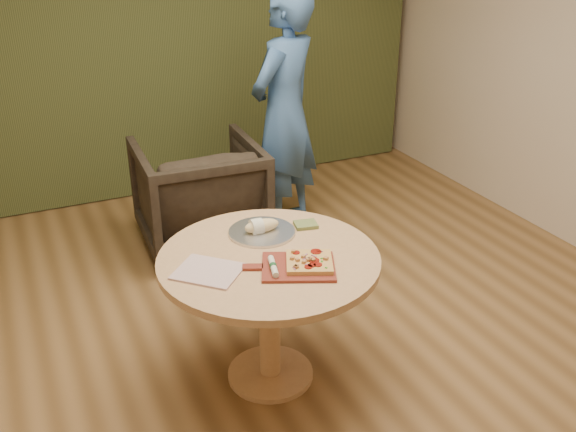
% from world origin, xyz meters
% --- Properties ---
extents(room_shell, '(5.04, 6.04, 2.84)m').
position_xyz_m(room_shell, '(0.00, 0.00, 1.40)').
color(room_shell, olive).
rests_on(room_shell, ground).
extents(curtain, '(4.80, 0.14, 2.78)m').
position_xyz_m(curtain, '(0.00, 2.90, 1.40)').
color(curtain, '#343C1B').
rests_on(curtain, ground).
extents(pedestal_table, '(1.12, 1.12, 0.75)m').
position_xyz_m(pedestal_table, '(-0.20, 0.07, 0.61)').
color(pedestal_table, tan).
rests_on(pedestal_table, ground).
extents(pizza_paddle, '(0.47, 0.40, 0.01)m').
position_xyz_m(pizza_paddle, '(-0.13, -0.10, 0.76)').
color(pizza_paddle, maroon).
rests_on(pizza_paddle, pedestal_table).
extents(flatbread_pizza, '(0.29, 0.29, 0.04)m').
position_xyz_m(flatbread_pizza, '(-0.06, -0.11, 0.78)').
color(flatbread_pizza, '#DCAA55').
rests_on(flatbread_pizza, pizza_paddle).
extents(cutlery_roll, '(0.07, 0.20, 0.03)m').
position_xyz_m(cutlery_roll, '(-0.24, -0.08, 0.78)').
color(cutlery_roll, beige).
rests_on(cutlery_roll, pizza_paddle).
extents(newspaper, '(0.39, 0.39, 0.01)m').
position_xyz_m(newspaper, '(-0.52, 0.04, 0.76)').
color(newspaper, white).
rests_on(newspaper, pedestal_table).
extents(serving_tray, '(0.36, 0.36, 0.02)m').
position_xyz_m(serving_tray, '(-0.13, 0.32, 0.76)').
color(serving_tray, silver).
rests_on(serving_tray, pedestal_table).
extents(bread_roll, '(0.19, 0.09, 0.09)m').
position_xyz_m(bread_roll, '(-0.14, 0.32, 0.79)').
color(bread_roll, beige).
rests_on(bread_roll, serving_tray).
extents(green_packet, '(0.14, 0.12, 0.02)m').
position_xyz_m(green_packet, '(0.12, 0.29, 0.76)').
color(green_packet, '#4C5B28').
rests_on(green_packet, pedestal_table).
extents(armchair, '(0.91, 0.86, 0.89)m').
position_xyz_m(armchair, '(-0.05, 1.72, 0.45)').
color(armchair, black).
rests_on(armchair, ground).
extents(person_standing, '(0.82, 0.75, 1.87)m').
position_xyz_m(person_standing, '(0.65, 1.73, 0.93)').
color(person_standing, '#396098').
rests_on(person_standing, ground).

